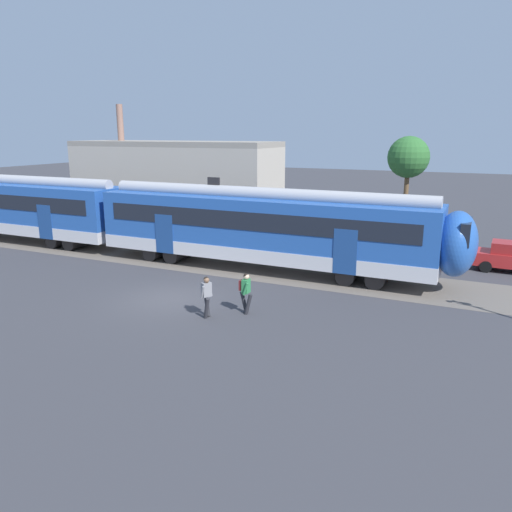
# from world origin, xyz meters

# --- Properties ---
(ground_plane) EXTENTS (160.00, 160.00, 0.00)m
(ground_plane) POSITION_xyz_m (0.00, 0.00, 0.00)
(ground_plane) COLOR #38383D
(track_bed) EXTENTS (80.00, 4.40, 0.01)m
(track_bed) POSITION_xyz_m (-9.47, 6.11, 0.01)
(track_bed) COLOR #605951
(track_bed) RESTS_ON ground
(commuter_train) EXTENTS (38.05, 3.07, 4.73)m
(commuter_train) POSITION_xyz_m (-6.99, 6.10, 2.25)
(commuter_train) COLOR silver
(commuter_train) RESTS_ON ground
(pedestrian_grey) EXTENTS (0.53, 0.66, 1.67)m
(pedestrian_grey) POSITION_xyz_m (2.59, -1.26, 0.96)
(pedestrian_grey) COLOR #28282D
(pedestrian_grey) RESTS_ON ground
(pedestrian_green) EXTENTS (0.63, 0.53, 1.67)m
(pedestrian_green) POSITION_xyz_m (3.76, -0.22, 0.99)
(pedestrian_green) COLOR #28282D
(pedestrian_green) RESTS_ON ground
(background_building) EXTENTS (16.38, 5.00, 9.20)m
(background_building) POSITION_xyz_m (-9.96, 15.47, 3.21)
(background_building) COLOR #B2A899
(background_building) RESTS_ON ground
(street_tree_right) EXTENTS (2.81, 2.81, 6.82)m
(street_tree_right) POSITION_xyz_m (7.04, 18.39, 5.35)
(street_tree_right) COLOR brown
(street_tree_right) RESTS_ON ground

